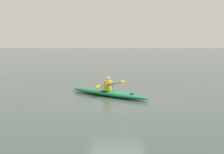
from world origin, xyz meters
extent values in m
plane|color=#384742|center=(0.00, 0.00, 0.00)|extent=(160.00, 160.00, 0.00)
ellipsoid|color=#19723F|center=(0.41, -1.44, 0.14)|extent=(4.19, 3.41, 0.27)
torus|color=black|center=(0.47, -1.49, 0.25)|extent=(0.87, 0.87, 0.04)
cylinder|color=black|center=(-0.73, -0.58, 0.26)|extent=(0.18, 0.18, 0.02)
cylinder|color=yellow|center=(0.42, -1.45, 0.52)|extent=(0.36, 0.36, 0.49)
sphere|color=tan|center=(0.42, -1.45, 0.87)|extent=(0.21, 0.21, 0.21)
cylinder|color=black|center=(0.26, -1.33, 0.60)|extent=(1.23, 1.61, 0.03)
ellipsoid|color=gold|center=(-0.34, -2.12, 0.60)|extent=(0.27, 0.34, 0.17)
ellipsoid|color=gold|center=(0.86, -0.54, 0.60)|extent=(0.27, 0.34, 0.17)
cylinder|color=tan|center=(0.18, -1.63, 0.57)|extent=(0.15, 0.32, 0.34)
cylinder|color=tan|center=(0.53, -1.18, 0.57)|extent=(0.30, 0.21, 0.34)
camera|label=1|loc=(0.20, 13.22, 2.84)|focal=47.88mm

